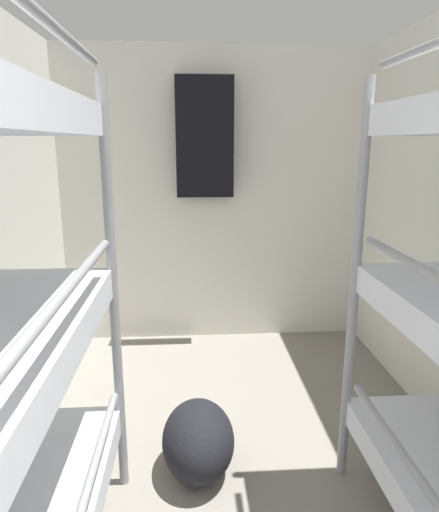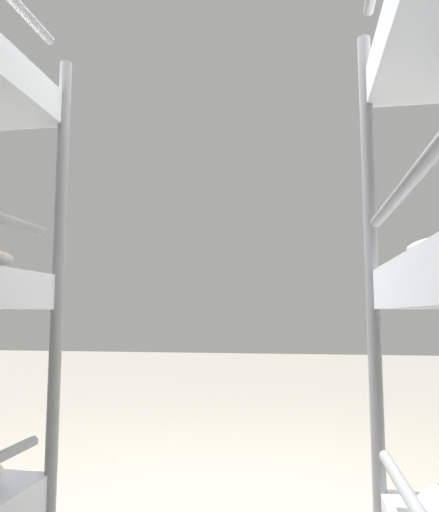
% 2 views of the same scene
% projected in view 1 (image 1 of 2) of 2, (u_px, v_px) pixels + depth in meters
% --- Properties ---
extents(wall_back, '(2.60, 0.06, 2.38)m').
position_uv_depth(wall_back, '(214.00, 199.00, 3.76)').
color(wall_back, silver).
rests_on(wall_back, ground_plane).
extents(duffel_bag, '(0.36, 0.50, 0.36)m').
position_uv_depth(duffel_bag, '(198.00, 440.00, 2.31)').
color(duffel_bag, black).
rests_on(duffel_bag, ground_plane).
extents(hanging_coat, '(0.44, 0.12, 0.90)m').
position_uv_depth(hanging_coat, '(205.00, 138.00, 3.49)').
color(hanging_coat, black).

